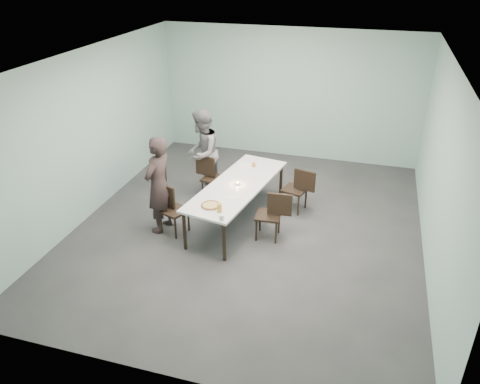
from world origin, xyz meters
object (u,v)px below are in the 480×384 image
(chair_near_left, at_px, (171,205))
(side_plate, at_px, (232,198))
(tealight, at_px, (237,184))
(amber_tumbler, at_px, (254,165))
(chair_far_left, at_px, (210,175))
(pizza, at_px, (211,205))
(chair_far_right, at_px, (299,187))
(water_tumbler, at_px, (222,217))
(diner_far, at_px, (202,153))
(chair_near_right, at_px, (273,212))
(diner_near, at_px, (159,185))
(beer_glass, at_px, (220,208))
(table, at_px, (237,187))

(chair_near_left, height_order, side_plate, chair_near_left)
(tealight, distance_m, amber_tumbler, 0.84)
(chair_far_left, bearing_deg, amber_tumbler, 14.75)
(pizza, bearing_deg, chair_far_right, 53.04)
(chair_near_left, distance_m, chair_far_left, 1.41)
(pizza, xyz_separation_m, side_plate, (0.25, 0.38, -0.01))
(chair_near_left, height_order, water_tumbler, chair_near_left)
(pizza, bearing_deg, amber_tumbler, 80.92)
(chair_near_left, bearing_deg, side_plate, 26.47)
(amber_tumbler, bearing_deg, diner_far, 176.50)
(chair_near_right, height_order, chair_far_right, same)
(chair_far_right, distance_m, pizza, 2.00)
(water_tumbler, bearing_deg, diner_near, 155.91)
(diner_far, relative_size, beer_glass, 11.81)
(diner_near, bearing_deg, water_tumbler, 76.59)
(chair_near_right, relative_size, side_plate, 4.83)
(amber_tumbler, bearing_deg, table, -96.14)
(side_plate, bearing_deg, chair_near_left, -173.37)
(amber_tumbler, bearing_deg, diner_near, -131.52)
(chair_near_left, bearing_deg, tealight, 51.23)
(pizza, bearing_deg, chair_far_left, 109.90)
(chair_near_left, xyz_separation_m, diner_near, (-0.19, -0.01, 0.38))
(diner_near, xyz_separation_m, tealight, (1.22, 0.64, -0.11))
(chair_near_left, height_order, tealight, chair_near_left)
(pizza, distance_m, beer_glass, 0.25)
(chair_far_right, height_order, amber_tumbler, chair_far_right)
(beer_glass, xyz_separation_m, amber_tumbler, (0.08, 1.85, -0.03))
(chair_far_left, bearing_deg, diner_far, 155.83)
(chair_far_right, distance_m, water_tumbler, 2.15)
(pizza, xyz_separation_m, beer_glass, (0.20, -0.14, 0.06))
(table, height_order, chair_far_right, chair_far_right)
(tealight, bearing_deg, chair_near_left, -148.61)
(chair_near_right, relative_size, pizza, 2.56)
(side_plate, xyz_separation_m, beer_glass, (-0.06, -0.51, 0.07))
(chair_far_left, distance_m, diner_far, 0.46)
(amber_tumbler, bearing_deg, pizza, -99.08)
(chair_near_right, relative_size, chair_far_right, 1.00)
(beer_glass, xyz_separation_m, tealight, (-0.01, 1.01, -0.05))
(side_plate, bearing_deg, table, 97.45)
(table, bearing_deg, tealight, -75.87)
(chair_far_right, distance_m, diner_far, 2.04)
(chair_near_right, distance_m, diner_far, 2.18)
(diner_far, distance_m, amber_tumbler, 1.09)
(diner_far, distance_m, water_tumbler, 2.41)
(chair_near_left, relative_size, amber_tumbler, 10.88)
(diner_near, xyz_separation_m, amber_tumbler, (1.30, 1.47, -0.09))
(chair_far_left, relative_size, water_tumbler, 9.67)
(side_plate, distance_m, amber_tumbler, 1.34)
(chair_far_right, bearing_deg, table, 49.21)
(chair_far_left, distance_m, amber_tumbler, 0.92)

